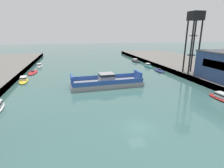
{
  "coord_description": "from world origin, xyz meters",
  "views": [
    {
      "loc": [
        -9.0,
        -21.84,
        13.25
      ],
      "look_at": [
        0.0,
        16.17,
        2.0
      ],
      "focal_mm": 29.02,
      "sensor_mm": 36.0,
      "label": 1
    }
  ],
  "objects": [
    {
      "name": "ground_plane",
      "position": [
        0.0,
        0.0,
        0.0
      ],
      "size": [
        400.0,
        400.0,
        0.0
      ],
      "primitive_type": "plane",
      "color": "#3D6660"
    },
    {
      "name": "moored_boat_near_left",
      "position": [
        20.65,
        6.17,
        0.54
      ],
      "size": [
        2.71,
        7.6,
        1.46
      ],
      "color": "red",
      "rests_on": "ground"
    },
    {
      "name": "chain_ferry",
      "position": [
        -0.15,
        21.56,
        1.03
      ],
      "size": [
        18.48,
        7.07,
        3.3
      ],
      "color": "#939399",
      "rests_on": "ground"
    },
    {
      "name": "moored_boat_mid_left",
      "position": [
        -20.68,
        53.67,
        0.48
      ],
      "size": [
        2.62,
        6.96,
        1.31
      ],
      "color": "white",
      "rests_on": "ground"
    },
    {
      "name": "moored_boat_mid_right",
      "position": [
        -21.22,
        42.11,
        0.2
      ],
      "size": [
        2.88,
        8.33,
        0.89
      ],
      "color": "red",
      "rests_on": "ground"
    },
    {
      "name": "crane_tower",
      "position": [
        26.05,
        24.84,
        15.07
      ],
      "size": [
        3.46,
        3.46,
        17.3
      ],
      "color": "black",
      "rests_on": "quay_right"
    },
    {
      "name": "moored_boat_upstream_b",
      "position": [
        21.24,
        34.41,
        0.3
      ],
      "size": [
        2.28,
        6.3,
        1.08
      ],
      "color": "navy",
      "rests_on": "ground"
    },
    {
      "name": "moored_boat_far_left",
      "position": [
        20.64,
        56.52,
        0.5
      ],
      "size": [
        3.07,
        7.29,
        1.36
      ],
      "color": "black",
      "rests_on": "ground"
    },
    {
      "name": "moored_boat_far_right",
      "position": [
        -21.83,
        31.54,
        0.46
      ],
      "size": [
        3.16,
        8.05,
        1.25
      ],
      "color": "yellow",
      "rests_on": "ground"
    },
    {
      "name": "moored_boat_near_right",
      "position": [
        21.06,
        43.35,
        0.51
      ],
      "size": [
        2.36,
        5.87,
        1.4
      ],
      "color": "#237075",
      "rests_on": "ground"
    }
  ]
}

